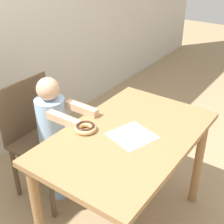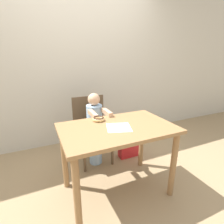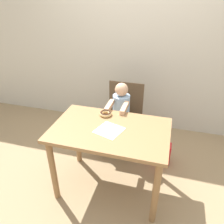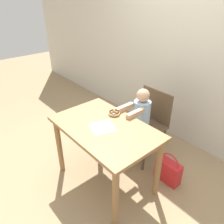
% 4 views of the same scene
% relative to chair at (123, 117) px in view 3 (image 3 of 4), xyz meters
% --- Properties ---
extents(ground_plane, '(12.00, 12.00, 0.00)m').
position_rel_chair_xyz_m(ground_plane, '(0.04, -0.72, -0.48)').
color(ground_plane, '#997F5B').
extents(wall_back, '(8.00, 0.05, 2.50)m').
position_rel_chair_xyz_m(wall_back, '(0.04, 0.68, 0.77)').
color(wall_back, beige).
rests_on(wall_back, ground_plane).
extents(dining_table, '(1.11, 0.70, 0.76)m').
position_rel_chair_xyz_m(dining_table, '(0.04, -0.72, 0.16)').
color(dining_table, olive).
rests_on(dining_table, ground_plane).
extents(chair, '(0.45, 0.44, 0.89)m').
position_rel_chair_xyz_m(chair, '(0.00, 0.00, 0.00)').
color(chair, brown).
rests_on(chair, ground_plane).
extents(child_figure, '(0.22, 0.43, 0.98)m').
position_rel_chair_xyz_m(child_figure, '(-0.00, -0.13, 0.03)').
color(child_figure, '#99BCE0').
rests_on(child_figure, ground_plane).
extents(donut, '(0.13, 0.13, 0.04)m').
position_rel_chair_xyz_m(donut, '(-0.08, -0.49, 0.31)').
color(donut, '#DBB270').
rests_on(donut, dining_table).
extents(napkin, '(0.29, 0.29, 0.00)m').
position_rel_chair_xyz_m(napkin, '(0.04, -0.75, 0.29)').
color(napkin, white).
rests_on(napkin, dining_table).
extents(handbag, '(0.29, 0.13, 0.39)m').
position_rel_chair_xyz_m(handbag, '(0.50, -0.17, -0.33)').
color(handbag, red).
rests_on(handbag, ground_plane).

